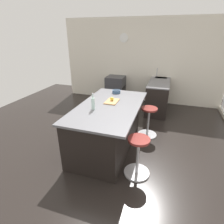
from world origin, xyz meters
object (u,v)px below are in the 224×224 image
Objects in this scene: kitchen_island at (108,126)px; stool_by_window at (148,123)px; cutting_board at (112,101)px; fruit_bowl at (116,91)px; oven_range at (116,89)px; apple_yellow at (112,99)px; water_bottle at (93,103)px; stool_middle at (138,158)px.

kitchen_island is 2.99× the size of stool_by_window.
stool_by_window is 1.94× the size of cutting_board.
stool_by_window is 1.06m from cutting_board.
fruit_bowl reaches higher than cutting_board.
kitchen_island is at bearing 13.48° from oven_range.
stool_by_window is at bearing 121.34° from apple_yellow.
apple_yellow is 0.54m from water_bottle.
oven_range is at bearing -170.99° from water_bottle.
stool_by_window is 1.08m from apple_yellow.
water_bottle reaches higher than stool_middle.
water_bottle is at bearing -31.48° from kitchen_island.
oven_range is 1.24× the size of stool_by_window.
cutting_board is at bearing -139.60° from stool_middle.
fruit_bowl is at bearing -176.31° from kitchen_island.
stool_by_window is 1.04m from fruit_bowl.
stool_middle is at bearing 49.00° from kitchen_island.
fruit_bowl is (-0.57, -0.08, -0.02)m from apple_yellow.
kitchen_island is 1.02m from stool_middle.
kitchen_island is at bearing -9.70° from cutting_board.
fruit_bowl is (-0.78, -0.05, 0.50)m from kitchen_island.
water_bottle is 1.08m from fruit_bowl.
oven_range is 2.78× the size of water_bottle.
stool_by_window is at bearing 81.32° from fruit_bowl.
apple_yellow reaches higher than stool_by_window.
stool_middle is 3.69× the size of fruit_bowl.
kitchen_island is at bearing 3.69° from fruit_bowl.
kitchen_island is 0.51m from cutting_board.
oven_range is 2.08m from fruit_bowl.
apple_yellow is (2.49, 0.67, 0.55)m from oven_range.
fruit_bowl reaches higher than stool_by_window.
cutting_board is at bearing 170.30° from kitchen_island.
water_bottle is at bearing -44.66° from stool_by_window.
water_bottle is 1.65× the size of fruit_bowl.
apple_yellow reaches higher than kitchen_island.
apple_yellow is at bearing 158.13° from water_bottle.
cutting_board reaches higher than oven_range.
fruit_bowl is at bearing -171.95° from cutting_board.
apple_yellow is at bearing 7.58° from fruit_bowl.
apple_yellow is 0.58m from fruit_bowl.
water_bottle is at bearing 9.01° from oven_range.
apple_yellow is (-0.02, -0.01, 0.05)m from cutting_board.
water_bottle is (0.50, -0.20, 0.07)m from apple_yellow.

